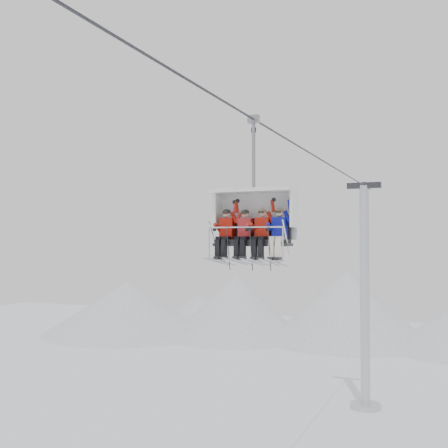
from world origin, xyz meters
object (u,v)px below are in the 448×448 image
at_px(skier_far_right, 278,232).
at_px(skier_center_left, 244,233).
at_px(lift_tower_right, 365,311).
at_px(chairlift_carrier, 255,216).
at_px(skier_far_left, 225,233).
at_px(skier_center_right, 261,233).

bearing_deg(skier_far_right, skier_center_left, -179.79).
relative_size(skier_center_left, skier_far_right, 1.00).
relative_size(lift_tower_right, skier_far_right, 7.99).
bearing_deg(chairlift_carrier, skier_far_left, -158.05).
bearing_deg(skier_far_left, skier_far_right, 0.00).
height_order(lift_tower_right, chairlift_carrier, lift_tower_right).
height_order(skier_far_left, skier_far_right, same).
bearing_deg(skier_center_left, skier_far_right, 0.21).
xyz_separation_m(skier_far_left, skier_center_right, (1.04, 0.00, 0.00)).
distance_m(lift_tower_right, skier_center_right, 20.55).
distance_m(skier_far_left, skier_center_right, 1.04).
relative_size(lift_tower_right, skier_center_right, 7.99).
distance_m(skier_far_left, skier_center_left, 0.54).
bearing_deg(chairlift_carrier, lift_tower_right, 90.00).
xyz_separation_m(skier_center_left, skier_center_right, (0.50, 0.00, 0.01)).
bearing_deg(skier_center_right, skier_far_right, 0.00).
relative_size(chairlift_carrier, skier_far_right, 2.36).
distance_m(chairlift_carrier, skier_center_left, 0.60).
height_order(lift_tower_right, skier_far_left, lift_tower_right).
relative_size(skier_far_left, skier_center_left, 1.00).
height_order(lift_tower_right, skier_center_right, lift_tower_right).
relative_size(chairlift_carrier, skier_far_left, 2.36).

